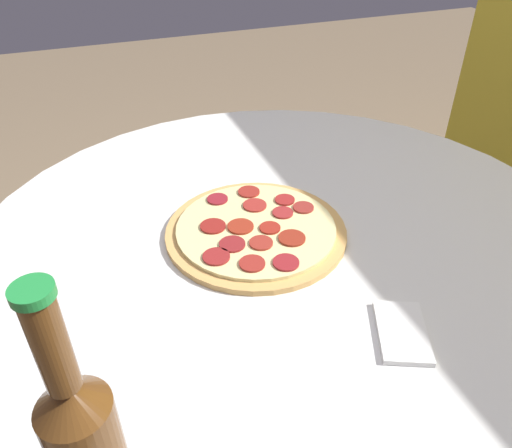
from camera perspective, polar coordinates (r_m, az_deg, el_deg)
The scene contains 4 objects.
table at distance 0.94m, azimuth 3.16°, elevation -10.00°, with size 1.04×1.04×0.75m.
pizza at distance 0.82m, azimuth -0.00°, elevation -0.69°, with size 0.30×0.30×0.02m.
beer_bottle at distance 0.48m, azimuth -18.99°, elevation -22.27°, with size 0.06×0.06×0.27m.
napkin at distance 0.68m, azimuth 16.35°, elevation -11.75°, with size 0.12×0.10×0.01m.
Camera 1 is at (0.59, -0.28, 1.24)m, focal length 35.00 mm.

